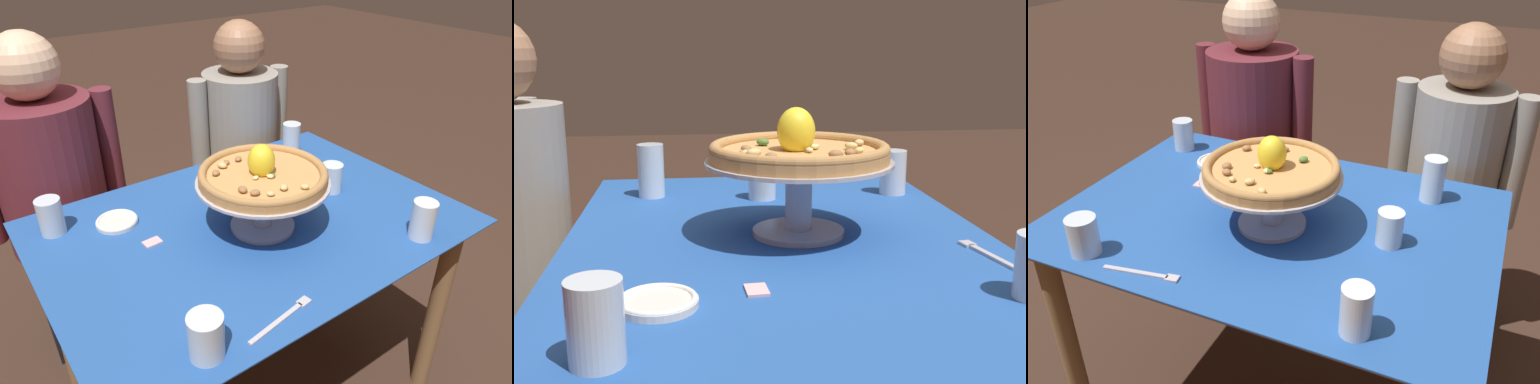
{
  "view_description": "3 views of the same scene",
  "coord_description": "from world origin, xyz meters",
  "views": [
    {
      "loc": [
        -0.7,
        -0.98,
        1.54
      ],
      "look_at": [
        0.03,
        0.02,
        0.83
      ],
      "focal_mm": 33.04,
      "sensor_mm": 36.0,
      "label": 1
    },
    {
      "loc": [
        -1.24,
        0.17,
        1.14
      ],
      "look_at": [
        0.02,
        0.02,
        0.84
      ],
      "focal_mm": 44.21,
      "sensor_mm": 36.0,
      "label": 2
    },
    {
      "loc": [
        0.55,
        -1.17,
        1.55
      ],
      "look_at": [
        0.03,
        0.01,
        0.83
      ],
      "focal_mm": 36.97,
      "sensor_mm": 36.0,
      "label": 3
    }
  ],
  "objects": [
    {
      "name": "sugar_packet",
      "position": [
        -0.29,
        0.08,
        0.75
      ],
      "size": [
        0.05,
        0.04,
        0.0
      ],
      "primitive_type": "cube",
      "rotation": [
        0.0,
        0.0,
        0.06
      ],
      "color": "beige",
      "rests_on": "dining_table"
    },
    {
      "name": "water_glass_back_left",
      "position": [
        -0.5,
        0.3,
        0.8
      ],
      "size": [
        0.07,
        0.07,
        0.11
      ],
      "color": "silver",
      "rests_on": "dining_table"
    },
    {
      "name": "diner_left",
      "position": [
        -0.41,
        0.68,
        0.63
      ],
      "size": [
        0.53,
        0.39,
        1.26
      ],
      "color": "black",
      "rests_on": "ground"
    },
    {
      "name": "dining_table",
      "position": [
        0.0,
        0.0,
        0.64
      ],
      "size": [
        1.23,
        0.88,
        0.75
      ],
      "color": "olive",
      "rests_on": "ground"
    },
    {
      "name": "water_glass_front_right",
      "position": [
        0.35,
        -0.35,
        0.8
      ],
      "size": [
        0.07,
        0.07,
        0.12
      ],
      "color": "white",
      "rests_on": "dining_table"
    },
    {
      "name": "water_glass_front_left",
      "position": [
        -0.37,
        -0.36,
        0.8
      ],
      "size": [
        0.08,
        0.08,
        0.1
      ],
      "color": "silver",
      "rests_on": "dining_table"
    },
    {
      "name": "diner_right",
      "position": [
        0.41,
        0.66,
        0.58
      ],
      "size": [
        0.49,
        0.35,
        1.21
      ],
      "color": "gray",
      "rests_on": "ground"
    },
    {
      "name": "water_glass_back_right",
      "position": [
        0.39,
        0.28,
        0.81
      ],
      "size": [
        0.07,
        0.07,
        0.14
      ],
      "color": "silver",
      "rests_on": "dining_table"
    },
    {
      "name": "pizza",
      "position": [
        0.01,
        -0.04,
        0.93
      ],
      "size": [
        0.37,
        0.37,
        0.11
      ],
      "color": "tan",
      "rests_on": "pizza_stand"
    },
    {
      "name": "water_glass_side_right",
      "position": [
        0.33,
        0.0,
        0.79
      ],
      "size": [
        0.07,
        0.07,
        0.1
      ],
      "color": "silver",
      "rests_on": "dining_table"
    },
    {
      "name": "pizza_stand",
      "position": [
        0.01,
        -0.04,
        0.86
      ],
      "size": [
        0.39,
        0.39,
        0.16
      ],
      "color": "#B7B7C1",
      "rests_on": "dining_table"
    },
    {
      "name": "side_plate",
      "position": [
        -0.34,
        0.23,
        0.76
      ],
      "size": [
        0.12,
        0.12,
        0.02
      ],
      "color": "silver",
      "rests_on": "dining_table"
    },
    {
      "name": "dinner_fork",
      "position": [
        -0.18,
        -0.37,
        0.75
      ],
      "size": [
        0.2,
        0.05,
        0.01
      ],
      "color": "#B7B7C1",
      "rests_on": "dining_table"
    }
  ]
}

